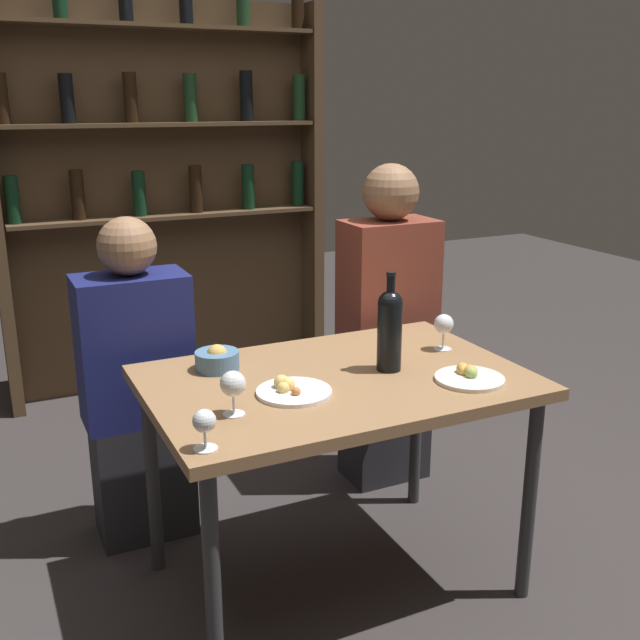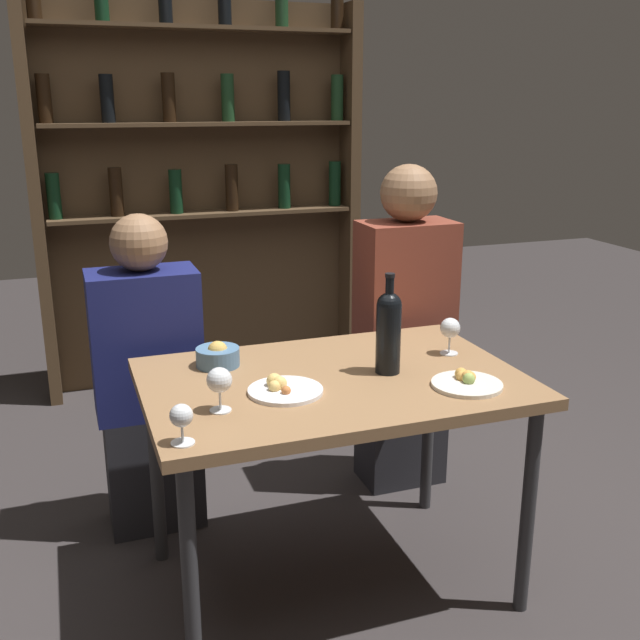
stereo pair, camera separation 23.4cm
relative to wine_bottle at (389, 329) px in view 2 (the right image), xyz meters
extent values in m
plane|color=#332D2D|center=(-0.18, 0.01, -0.87)|extent=(10.00, 10.00, 0.00)
cube|color=olive|center=(-0.18, 0.01, -0.16)|extent=(1.14, 0.77, 0.04)
cylinder|color=#2D2D30|center=(-0.69, -0.31, -0.52)|extent=(0.04, 0.04, 0.69)
cylinder|color=#2D2D30|center=(0.34, -0.31, -0.52)|extent=(0.04, 0.04, 0.69)
cylinder|color=#2D2D30|center=(-0.69, 0.34, -0.52)|extent=(0.04, 0.04, 0.69)
cylinder|color=#2D2D30|center=(0.34, 0.34, -0.52)|extent=(0.04, 0.04, 0.69)
cube|color=#4C3823|center=(-0.18, 2.08, 0.15)|extent=(1.67, 0.02, 2.03)
cube|color=#4C3823|center=(-1.01, 1.98, 0.15)|extent=(0.06, 0.18, 2.03)
cube|color=#4C3823|center=(0.66, 1.98, 0.15)|extent=(0.06, 0.18, 2.03)
cube|color=#4C3823|center=(-0.18, 1.98, 0.08)|extent=(1.59, 0.18, 0.02)
cylinder|color=black|center=(-0.93, 1.99, 0.21)|extent=(0.07, 0.07, 0.23)
cylinder|color=black|center=(-0.62, 1.98, 0.22)|extent=(0.07, 0.07, 0.25)
cylinder|color=black|center=(-0.32, 1.98, 0.21)|extent=(0.07, 0.07, 0.23)
cylinder|color=black|center=(-0.02, 1.97, 0.22)|extent=(0.07, 0.07, 0.25)
cylinder|color=black|center=(0.27, 1.97, 0.21)|extent=(0.07, 0.07, 0.24)
cylinder|color=black|center=(0.57, 1.98, 0.22)|extent=(0.07, 0.07, 0.25)
cube|color=#4C3823|center=(-0.18, 1.98, 0.55)|extent=(1.59, 0.18, 0.02)
cylinder|color=black|center=(-0.92, 1.99, 0.67)|extent=(0.07, 0.07, 0.23)
cylinder|color=black|center=(-0.63, 1.98, 0.67)|extent=(0.07, 0.07, 0.23)
cylinder|color=black|center=(-0.33, 1.98, 0.68)|extent=(0.07, 0.07, 0.24)
cylinder|color=#19381E|center=(-0.03, 1.98, 0.68)|extent=(0.07, 0.07, 0.24)
cylinder|color=black|center=(0.28, 1.98, 0.69)|extent=(0.07, 0.07, 0.26)
cylinder|color=#19381E|center=(0.58, 1.97, 0.68)|extent=(0.07, 0.07, 0.24)
cube|color=#4C3823|center=(-0.18, 1.98, 1.01)|extent=(1.59, 0.18, 0.02)
cylinder|color=black|center=(-0.03, 1.98, 1.14)|extent=(0.07, 0.07, 0.22)
cylinder|color=#19381E|center=(0.27, 1.99, 1.15)|extent=(0.07, 0.07, 0.25)
cylinder|color=black|center=(0.57, 1.97, 1.13)|extent=(0.07, 0.07, 0.22)
cylinder|color=black|center=(0.00, 0.00, -0.03)|extent=(0.08, 0.08, 0.22)
sphere|color=black|center=(0.00, 0.00, 0.07)|extent=(0.08, 0.08, 0.08)
cylinder|color=black|center=(0.00, 0.00, 0.12)|extent=(0.03, 0.03, 0.09)
cylinder|color=black|center=(0.00, 0.00, 0.17)|extent=(0.03, 0.03, 0.01)
cylinder|color=silver|center=(0.27, 0.09, -0.14)|extent=(0.06, 0.06, 0.00)
cylinder|color=silver|center=(0.27, 0.09, -0.10)|extent=(0.01, 0.01, 0.07)
sphere|color=silver|center=(0.27, 0.09, -0.05)|extent=(0.07, 0.07, 0.07)
cylinder|color=silver|center=(-0.68, -0.29, -0.14)|extent=(0.06, 0.06, 0.00)
cylinder|color=silver|center=(-0.68, -0.29, -0.11)|extent=(0.01, 0.01, 0.06)
sphere|color=silver|center=(-0.68, -0.29, -0.07)|extent=(0.06, 0.06, 0.06)
cylinder|color=silver|center=(-0.55, -0.12, -0.14)|extent=(0.06, 0.06, 0.00)
cylinder|color=silver|center=(-0.55, -0.12, -0.10)|extent=(0.01, 0.01, 0.07)
sphere|color=silver|center=(-0.55, -0.12, -0.05)|extent=(0.07, 0.07, 0.07)
cylinder|color=white|center=(-0.35, -0.06, -0.14)|extent=(0.22, 0.22, 0.01)
sphere|color=#E5BC66|center=(-0.37, -0.02, -0.12)|extent=(0.05, 0.05, 0.05)
sphere|color=#E5BC66|center=(-0.38, -0.05, -0.12)|extent=(0.04, 0.04, 0.04)
sphere|color=#E5BC66|center=(-0.36, -0.04, -0.12)|extent=(0.04, 0.04, 0.04)
sphere|color=#C67038|center=(-0.36, -0.09, -0.12)|extent=(0.03, 0.03, 0.03)
cylinder|color=silver|center=(0.17, -0.19, -0.14)|extent=(0.21, 0.21, 0.01)
sphere|color=gold|center=(0.19, -0.17, -0.12)|extent=(0.03, 0.03, 0.03)
sphere|color=#99B256|center=(0.18, -0.19, -0.12)|extent=(0.04, 0.04, 0.04)
sphere|color=gold|center=(0.18, -0.18, -0.12)|extent=(0.04, 0.04, 0.04)
sphere|color=gold|center=(0.18, -0.14, -0.12)|extent=(0.04, 0.04, 0.04)
sphere|color=gold|center=(0.17, -0.16, -0.12)|extent=(0.03, 0.03, 0.03)
cylinder|color=#4C7299|center=(-0.48, 0.23, -0.11)|extent=(0.14, 0.14, 0.06)
sphere|color=gold|center=(-0.48, 0.23, -0.09)|extent=(0.07, 0.07, 0.07)
cube|color=#26262B|center=(-0.67, 0.59, -0.64)|extent=(0.34, 0.22, 0.45)
cube|color=navy|center=(-0.67, 0.59, -0.16)|extent=(0.38, 0.22, 0.52)
sphere|color=#8C6647|center=(-0.67, 0.59, 0.20)|extent=(0.20, 0.20, 0.20)
cube|color=#26262B|center=(0.34, 0.59, -0.64)|extent=(0.33, 0.22, 0.45)
cube|color=brown|center=(0.34, 0.59, -0.10)|extent=(0.36, 0.22, 0.64)
sphere|color=#8C6647|center=(0.34, 0.59, 0.33)|extent=(0.22, 0.22, 0.22)
camera|label=1|loc=(-1.14, -1.90, 0.67)|focal=42.00mm
camera|label=2|loc=(-0.93, -1.99, 0.67)|focal=42.00mm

